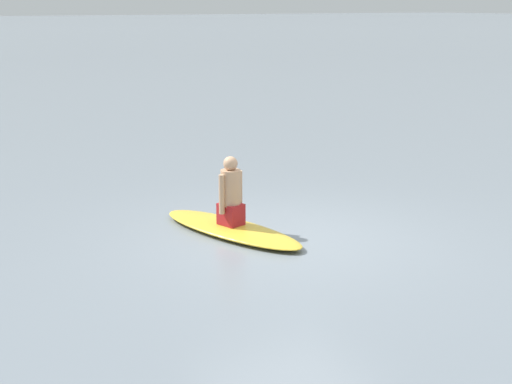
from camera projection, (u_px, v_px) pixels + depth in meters
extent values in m
plane|color=gray|center=(290.00, 238.00, 10.36)|extent=(400.00, 400.00, 0.00)
ellipsoid|color=gold|center=(231.00, 229.00, 10.57)|extent=(2.76, 1.41, 0.13)
cube|color=#A51E23|center=(231.00, 214.00, 10.52)|extent=(0.39, 0.34, 0.31)
cylinder|color=tan|center=(231.00, 188.00, 10.42)|extent=(0.35, 0.35, 0.52)
sphere|color=tan|center=(230.00, 164.00, 10.33)|extent=(0.21, 0.21, 0.21)
cylinder|color=tan|center=(222.00, 194.00, 10.31)|extent=(0.10, 0.10, 0.57)
cylinder|color=tan|center=(239.00, 190.00, 10.56)|extent=(0.10, 0.10, 0.57)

